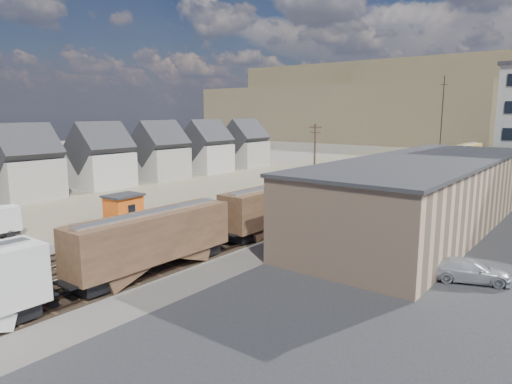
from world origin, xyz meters
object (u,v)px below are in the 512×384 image
Objects in this scene: freight_train at (370,179)px; maintenance_shed at (124,207)px; parked_car_white at (405,267)px; parked_car_silver at (469,271)px; utility_pole_north at (315,153)px.

freight_train reaches higher than maintenance_shed.
parked_car_silver is at bearing 24.35° from parked_car_white.
parked_car_white is (27.36, -32.94, -4.50)m from utility_pole_north.
freight_train is 21.86× the size of parked_car_silver.
utility_pole_north is 34.97m from maintenance_shed.
parked_car_silver is at bearing 5.75° from maintenance_shed.
freight_train is 13.79m from utility_pole_north.
parked_car_white is at bearing 2.92° from maintenance_shed.
maintenance_shed is at bearing 74.36° from parked_car_silver.
freight_train is at bearing -24.91° from utility_pole_north.
maintenance_shed is 0.74× the size of parked_car_silver.
parked_car_silver is (3.87, 1.94, -0.01)m from parked_car_white.
freight_train reaches higher than parked_car_white.
parked_car_white is at bearing -50.28° from utility_pole_north.
freight_train reaches higher than parked_car_silver.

